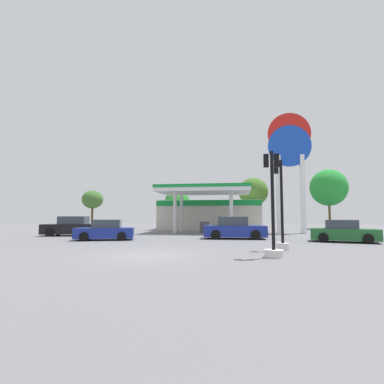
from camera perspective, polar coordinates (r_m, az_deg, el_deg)
ground_plane at (r=13.03m, az=-8.69°, el=-12.29°), size 90.00×90.00×0.00m
gas_station at (r=34.44m, az=3.45°, el=-4.03°), size 11.97×12.07×4.64m
station_pole_sign at (r=30.19m, az=18.79°, el=6.77°), size 4.15×0.56×11.92m
car_0 at (r=21.44m, az=-16.82°, el=-7.36°), size 4.32×2.78×1.44m
car_1 at (r=21.89m, az=8.41°, el=-7.21°), size 4.66×2.27×1.64m
car_2 at (r=26.89m, az=-22.69°, el=-6.40°), size 4.92×2.92×1.65m
car_3 at (r=21.46m, az=27.83°, el=-7.01°), size 4.34×2.68×1.45m
traffic_signal_0 at (r=15.32m, az=17.33°, el=-5.72°), size 0.65×0.68×4.58m
traffic_signal_1 at (r=12.62m, az=15.76°, el=-5.96°), size 0.81×0.81×4.49m
tree_0 at (r=43.26m, az=-19.10°, el=-1.43°), size 2.94×2.94×5.28m
tree_1 at (r=39.57m, az=-2.95°, el=-1.71°), size 3.33×3.33×5.17m
tree_2 at (r=39.17m, az=12.05°, el=0.05°), size 3.87×3.87×6.75m
tree_3 at (r=41.19m, az=25.44°, el=0.80°), size 4.63×4.63×7.69m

